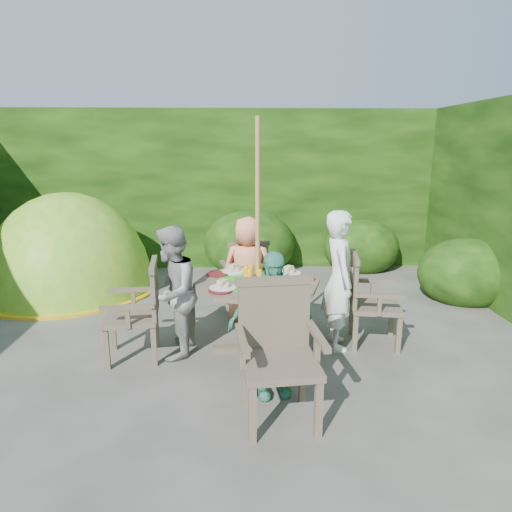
{
  "coord_description": "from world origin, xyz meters",
  "views": [
    {
      "loc": [
        0.45,
        -3.74,
        1.95
      ],
      "look_at": [
        0.62,
        0.78,
        0.85
      ],
      "focal_mm": 32.0,
      "sensor_mm": 36.0,
      "label": 1
    }
  ],
  "objects_px": {
    "child_front": "(271,325)",
    "dome_tent": "(72,290)",
    "child_right": "(339,280)",
    "child_left": "(172,293)",
    "patio_table": "(258,292)",
    "garden_chair_back": "(246,275)",
    "garden_chair_right": "(368,299)",
    "garden_chair_left": "(140,309)",
    "parasol_pole": "(258,240)",
    "garden_chair_front": "(278,349)",
    "child_back": "(248,269)"
  },
  "relations": [
    {
      "from": "child_front",
      "to": "dome_tent",
      "type": "xyz_separation_m",
      "value": [
        -2.58,
        2.8,
        -0.59
      ]
    },
    {
      "from": "child_right",
      "to": "child_front",
      "type": "xyz_separation_m",
      "value": [
        -0.72,
        -0.87,
        -0.09
      ]
    },
    {
      "from": "child_left",
      "to": "patio_table",
      "type": "bearing_deg",
      "value": 101.69
    },
    {
      "from": "garden_chair_back",
      "to": "dome_tent",
      "type": "bearing_deg",
      "value": -34.34
    },
    {
      "from": "garden_chair_right",
      "to": "garden_chair_back",
      "type": "relative_size",
      "value": 1.05
    },
    {
      "from": "child_right",
      "to": "dome_tent",
      "type": "xyz_separation_m",
      "value": [
        -3.3,
        1.93,
        -0.68
      ]
    },
    {
      "from": "garden_chair_left",
      "to": "child_left",
      "type": "height_order",
      "value": "child_left"
    },
    {
      "from": "garden_chair_left",
      "to": "child_right",
      "type": "relative_size",
      "value": 0.65
    },
    {
      "from": "garden_chair_left",
      "to": "dome_tent",
      "type": "height_order",
      "value": "dome_tent"
    },
    {
      "from": "garden_chair_back",
      "to": "child_left",
      "type": "xyz_separation_m",
      "value": [
        -0.7,
        -1.18,
        0.18
      ]
    },
    {
      "from": "garden_chair_right",
      "to": "dome_tent",
      "type": "bearing_deg",
      "value": 71.11
    },
    {
      "from": "garden_chair_right",
      "to": "garden_chair_back",
      "type": "distance_m",
      "value": 1.54
    },
    {
      "from": "patio_table",
      "to": "garden_chair_right",
      "type": "distance_m",
      "value": 1.11
    },
    {
      "from": "parasol_pole",
      "to": "child_right",
      "type": "bearing_deg",
      "value": 5.48
    },
    {
      "from": "garden_chair_right",
      "to": "child_front",
      "type": "xyz_separation_m",
      "value": [
        -1.02,
        -0.92,
        0.12
      ]
    },
    {
      "from": "child_right",
      "to": "child_front",
      "type": "bearing_deg",
      "value": 140.31
    },
    {
      "from": "child_right",
      "to": "child_front",
      "type": "relative_size",
      "value": 1.15
    },
    {
      "from": "garden_chair_back",
      "to": "dome_tent",
      "type": "height_order",
      "value": "dome_tent"
    },
    {
      "from": "garden_chair_right",
      "to": "dome_tent",
      "type": "xyz_separation_m",
      "value": [
        -3.6,
        1.88,
        -0.47
      ]
    },
    {
      "from": "garden_chair_left",
      "to": "garden_chair_front",
      "type": "distance_m",
      "value": 1.55
    },
    {
      "from": "parasol_pole",
      "to": "garden_chair_left",
      "type": "bearing_deg",
      "value": -174.63
    },
    {
      "from": "parasol_pole",
      "to": "child_back",
      "type": "xyz_separation_m",
      "value": [
        -0.08,
        0.8,
        -0.5
      ]
    },
    {
      "from": "parasol_pole",
      "to": "child_front",
      "type": "bearing_deg",
      "value": -84.52
    },
    {
      "from": "garden_chair_left",
      "to": "garden_chair_back",
      "type": "bearing_deg",
      "value": 133.3
    },
    {
      "from": "parasol_pole",
      "to": "child_left",
      "type": "relative_size",
      "value": 1.76
    },
    {
      "from": "patio_table",
      "to": "child_back",
      "type": "xyz_separation_m",
      "value": [
        -0.08,
        0.8,
        0.01
      ]
    },
    {
      "from": "parasol_pole",
      "to": "garden_chair_front",
      "type": "bearing_deg",
      "value": -84.55
    },
    {
      "from": "parasol_pole",
      "to": "garden_chair_left",
      "type": "height_order",
      "value": "parasol_pole"
    },
    {
      "from": "garden_chair_back",
      "to": "dome_tent",
      "type": "relative_size",
      "value": 0.31
    },
    {
      "from": "garden_chair_front",
      "to": "child_left",
      "type": "height_order",
      "value": "child_left"
    },
    {
      "from": "garden_chair_right",
      "to": "child_right",
      "type": "distance_m",
      "value": 0.37
    },
    {
      "from": "garden_chair_front",
      "to": "child_right",
      "type": "height_order",
      "value": "child_right"
    },
    {
      "from": "garden_chair_back",
      "to": "child_left",
      "type": "bearing_deg",
      "value": 45.4
    },
    {
      "from": "garden_chair_right",
      "to": "child_left",
      "type": "height_order",
      "value": "child_left"
    },
    {
      "from": "dome_tent",
      "to": "patio_table",
      "type": "bearing_deg",
      "value": -25.78
    },
    {
      "from": "child_front",
      "to": "garden_chair_front",
      "type": "bearing_deg",
      "value": -95.96
    },
    {
      "from": "child_left",
      "to": "dome_tent",
      "type": "height_order",
      "value": "dome_tent"
    },
    {
      "from": "patio_table",
      "to": "garden_chair_right",
      "type": "height_order",
      "value": "garden_chair_right"
    },
    {
      "from": "child_back",
      "to": "garden_chair_front",
      "type": "bearing_deg",
      "value": 104.68
    },
    {
      "from": "patio_table",
      "to": "dome_tent",
      "type": "relative_size",
      "value": 0.49
    },
    {
      "from": "child_back",
      "to": "child_front",
      "type": "relative_size",
      "value": 1.02
    },
    {
      "from": "parasol_pole",
      "to": "child_right",
      "type": "xyz_separation_m",
      "value": [
        0.8,
        0.08,
        -0.42
      ]
    },
    {
      "from": "garden_chair_right",
      "to": "child_front",
      "type": "distance_m",
      "value": 1.38
    },
    {
      "from": "parasol_pole",
      "to": "garden_chair_back",
      "type": "distance_m",
      "value": 1.28
    },
    {
      "from": "child_back",
      "to": "garden_chair_left",
      "type": "bearing_deg",
      "value": 50.62
    },
    {
      "from": "patio_table",
      "to": "garden_chair_front",
      "type": "bearing_deg",
      "value": -84.76
    },
    {
      "from": "parasol_pole",
      "to": "garden_chair_back",
      "type": "xyz_separation_m",
      "value": [
        -0.09,
        1.1,
        -0.65
      ]
    },
    {
      "from": "child_left",
      "to": "garden_chair_back",
      "type": "bearing_deg",
      "value": 155.38
    },
    {
      "from": "garden_chair_left",
      "to": "garden_chair_front",
      "type": "height_order",
      "value": "garden_chair_front"
    },
    {
      "from": "garden_chair_back",
      "to": "child_back",
      "type": "relative_size",
      "value": 0.7
    }
  ]
}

